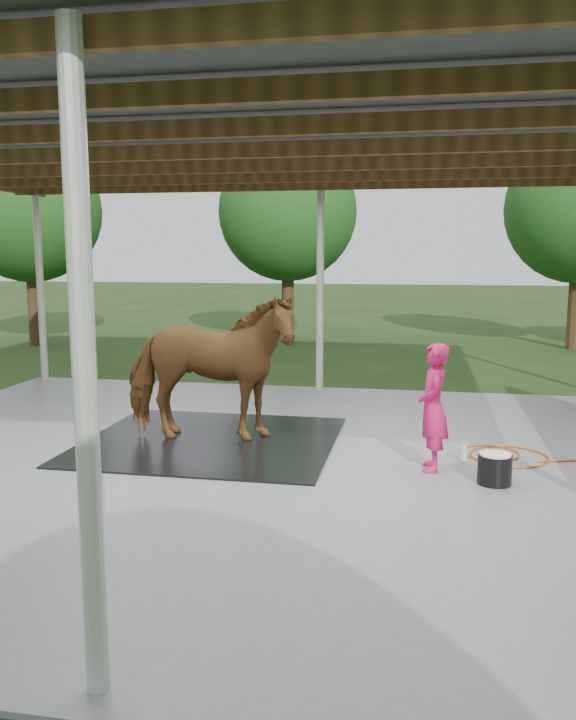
# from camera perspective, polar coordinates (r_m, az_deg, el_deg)

# --- Properties ---
(ground) EXTENTS (100.00, 100.00, 0.00)m
(ground) POSITION_cam_1_polar(r_m,az_deg,el_deg) (8.92, -1.78, -8.59)
(ground) COLOR #1E3814
(concrete_slab) EXTENTS (12.00, 10.00, 0.05)m
(concrete_slab) POSITION_cam_1_polar(r_m,az_deg,el_deg) (8.92, -1.78, -8.44)
(concrete_slab) COLOR slate
(concrete_slab) RESTS_ON ground
(pavilion_structure) EXTENTS (12.60, 10.60, 4.05)m
(pavilion_structure) POSITION_cam_1_polar(r_m,az_deg,el_deg) (8.61, -1.91, 17.48)
(pavilion_structure) COLOR beige
(pavilion_structure) RESTS_ON ground
(tree_belt) EXTENTS (28.00, 28.00, 5.80)m
(tree_belt) POSITION_cam_1_polar(r_m,az_deg,el_deg) (9.41, 1.19, 15.65)
(tree_belt) COLOR #382314
(tree_belt) RESTS_ON ground
(rubber_mat) EXTENTS (3.43, 3.21, 0.03)m
(rubber_mat) POSITION_cam_1_polar(r_m,az_deg,el_deg) (9.88, -6.31, -6.52)
(rubber_mat) COLOR black
(rubber_mat) RESTS_ON concrete_slab
(horse) EXTENTS (2.52, 1.37, 2.04)m
(horse) POSITION_cam_1_polar(r_m,az_deg,el_deg) (9.66, -6.42, -0.61)
(horse) COLOR brown
(horse) RESTS_ON rubber_mat
(handler) EXTENTS (0.41, 0.59, 1.54)m
(handler) POSITION_cam_1_polar(r_m,az_deg,el_deg) (8.59, 11.71, -3.79)
(handler) COLOR #D3165C
(handler) RESTS_ON concrete_slab
(wash_bucket) EXTENTS (0.38, 0.38, 0.35)m
(wash_bucket) POSITION_cam_1_polar(r_m,az_deg,el_deg) (8.39, 16.45, -8.45)
(wash_bucket) COLOR black
(wash_bucket) RESTS_ON concrete_slab
(soap_bottle_a) EXTENTS (0.11, 0.11, 0.26)m
(soap_bottle_a) POSITION_cam_1_polar(r_m,az_deg,el_deg) (9.16, 14.06, -7.23)
(soap_bottle_a) COLOR silver
(soap_bottle_a) RESTS_ON concrete_slab
(hose_coil) EXTENTS (2.10, 0.99, 0.02)m
(hose_coil) POSITION_cam_1_polar(r_m,az_deg,el_deg) (9.56, 17.12, -7.40)
(hose_coil) COLOR #B2410C
(hose_coil) RESTS_ON concrete_slab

